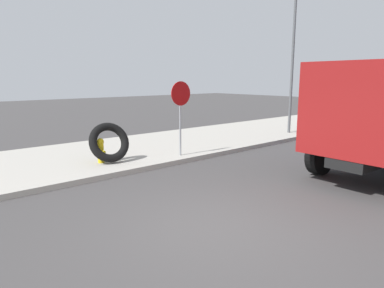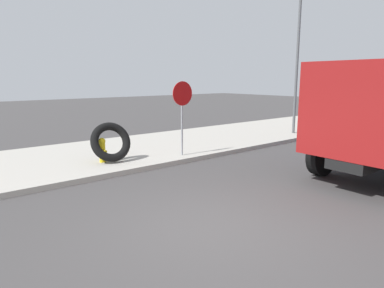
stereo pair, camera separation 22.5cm
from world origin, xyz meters
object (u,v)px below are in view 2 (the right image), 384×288
(stop_sign, at_px, (182,104))
(street_light_pole, at_px, (297,60))
(fire_hydrant, at_px, (102,149))
(loose_tire, at_px, (111,142))

(stop_sign, relative_size, street_light_pole, 0.37)
(fire_hydrant, relative_size, street_light_pole, 0.11)
(stop_sign, distance_m, street_light_pole, 7.00)
(fire_hydrant, bearing_deg, street_light_pole, -2.08)
(fire_hydrant, relative_size, stop_sign, 0.31)
(street_light_pole, bearing_deg, loose_tire, 178.63)
(fire_hydrant, height_order, loose_tire, loose_tire)
(loose_tire, xyz_separation_m, street_light_pole, (8.99, -0.22, 2.65))
(fire_hydrant, distance_m, stop_sign, 2.83)
(fire_hydrant, relative_size, loose_tire, 0.60)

